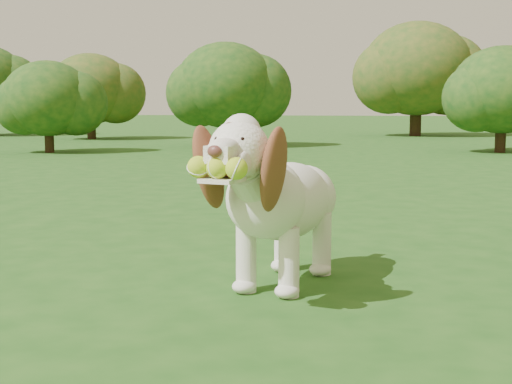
# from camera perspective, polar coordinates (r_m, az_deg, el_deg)

# --- Properties ---
(ground) EXTENTS (80.00, 80.00, 0.00)m
(ground) POSITION_cam_1_polar(r_m,az_deg,el_deg) (3.28, -2.55, -5.57)
(ground) COLOR #1D4C15
(ground) RESTS_ON ground
(dog) EXTENTS (0.50, 1.05, 0.68)m
(dog) POSITION_cam_1_polar(r_m,az_deg,el_deg) (2.75, 1.78, -0.28)
(dog) COLOR white
(dog) RESTS_ON ground
(shrub_a) EXTENTS (1.30, 1.30, 1.34)m
(shrub_a) POSITION_cam_1_polar(r_m,az_deg,el_deg) (10.91, -16.31, 7.19)
(shrub_a) COLOR #382314
(shrub_a) RESTS_ON ground
(shrub_i) EXTENTS (2.42, 2.42, 2.51)m
(shrub_i) POSITION_cam_1_polar(r_m,az_deg,el_deg) (16.30, 12.75, 9.59)
(shrub_i) COLOR #382314
(shrub_i) RESTS_ON ground
(shrub_c) EXTENTS (1.50, 1.50, 1.56)m
(shrub_c) POSITION_cam_1_polar(r_m,az_deg,el_deg) (11.09, 19.12, 7.73)
(shrub_c) COLOR #382314
(shrub_c) RESTS_ON ground
(shrub_e) EXTENTS (1.66, 1.66, 1.72)m
(shrub_e) POSITION_cam_1_polar(r_m,az_deg,el_deg) (14.81, -13.11, 8.04)
(shrub_e) COLOR #382314
(shrub_e) RESTS_ON ground
(shrub_b) EXTENTS (1.67, 1.67, 1.73)m
(shrub_b) POSITION_cam_1_polar(r_m,az_deg,el_deg) (11.98, -2.45, 8.53)
(shrub_b) COLOR #382314
(shrub_b) RESTS_ON ground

